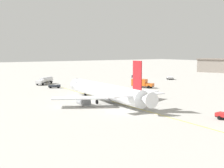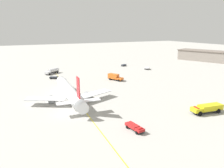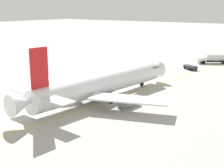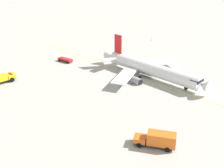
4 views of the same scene
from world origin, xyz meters
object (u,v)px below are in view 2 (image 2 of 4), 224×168
Objects in this scene: fire_tender_truck at (207,108)px; fuel_tanker_truck at (53,71)px; catering_truck_truck at (115,77)px; pushback_tug_truck at (147,68)px; baggage_truck_truck at (54,77)px; ops_pickup_truck at (135,127)px; airliner_main at (70,93)px; baggage_truck_truck_extra at (124,65)px.

fuel_tanker_truck reaches higher than fire_tender_truck.
pushback_tug_truck is at bearing 92.84° from catering_truck_truck.
fire_tender_truck is at bearing -20.63° from catering_truck_truck.
fuel_tanker_truck is at bearing 112.70° from baggage_truck_truck.
ops_pickup_truck is at bearing 55.04° from fuel_tanker_truck.
fire_tender_truck is at bearing -162.39° from pushback_tug_truck.
pushback_tug_truck is 58.50m from baggage_truck_truck.
fuel_tanker_truck is (-51.18, 4.79, -1.07)m from airliner_main.
ops_pickup_truck is 1.31× the size of baggage_truck_truck.
catering_truck_truck is 43.49m from baggage_truck_truck_extra.
fire_tender_truck is 1.98× the size of pushback_tug_truck.
fire_tender_truck reaches higher than pushback_tug_truck.
airliner_main is at bearing 47.81° from fuel_tanker_truck.
catering_truck_truck reaches higher than fuel_tanker_truck.
airliner_main is 32.61m from ops_pickup_truck.
baggage_truck_truck is 55.06m from baggage_truck_truck_extra.
fuel_tanker_truck is (-12.78, -56.18, 0.78)m from pushback_tug_truck.
fuel_tanker_truck is 14.08m from baggage_truck_truck.
airliner_main is 35.60m from catering_truck_truck.
baggage_truck_truck is 0.97× the size of baggage_truck_truck_extra.
fuel_tanker_truck is at bearing 116.06° from pushback_tug_truck.
fuel_tanker_truck is (-82.57, -29.02, 0.06)m from fire_tender_truck.
baggage_truck_truck is (-68.71, -31.33, -0.82)m from fire_tender_truck.
baggage_truck_truck is at bearing -58.12° from fire_tender_truck.
ops_pickup_truck is 0.64× the size of fuel_tanker_truck.
pushback_tug_truck reaches higher than baggage_truck_truck_extra.
airliner_main is 37.46m from baggage_truck_truck.
baggage_truck_truck is at bearing -148.07° from catering_truck_truck.
pushback_tug_truck is 1.13× the size of baggage_truck_truck_extra.
ops_pickup_truck is 82.91m from fuel_tanker_truck.
fire_tender_truck is at bearing -127.87° from airliner_main.
airliner_main is at bearing -172.85° from ops_pickup_truck.
fire_tender_truck is (31.39, 33.80, -1.13)m from airliner_main.
catering_truck_truck is 56.64m from ops_pickup_truck.
airliner_main is 78.06m from baggage_truck_truck_extra.
baggage_truck_truck_extra is at bearing 59.68° from pushback_tug_truck.
catering_truck_truck is 1.57× the size of pushback_tug_truck.
baggage_truck_truck_extra is (-87.49, 20.44, -0.82)m from fire_tender_truck.
fire_tender_truck is 1.12× the size of fuel_tanker_truck.
airliner_main is 8.68× the size of baggage_truck_truck.
airliner_main reaches higher than fuel_tanker_truck.
airliner_main is 3.76× the size of fire_tender_truck.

